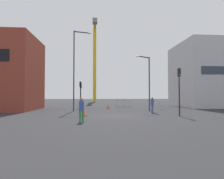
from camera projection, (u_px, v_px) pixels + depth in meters
ground at (115, 116)px, 16.85m from camera, size 160.00×160.00×0.00m
office_block at (218, 75)px, 30.45m from camera, size 13.01×9.43×10.16m
construction_crane at (95, 52)px, 52.62m from camera, size 1.29×15.22×21.46m
streetlamp_tall at (76, 64)px, 21.86m from camera, size 2.06×0.64×9.43m
streetlamp_short at (148, 78)px, 21.82m from camera, size 1.82×1.12×6.36m
traffic_light_crosswalk at (80, 90)px, 26.74m from camera, size 0.29×0.39×3.80m
traffic_light_median at (179, 84)px, 16.52m from camera, size 0.28×0.38×4.22m
traffic_light_island at (81, 91)px, 32.15m from camera, size 0.32×0.39×3.75m
pedestrian_walking at (81, 108)px, 12.74m from camera, size 0.34×0.34×1.66m
pedestrian_waiting at (152, 104)px, 19.33m from camera, size 0.34×0.34×1.64m
safety_barrier_rear at (123, 104)px, 28.80m from camera, size 2.18×0.28×1.08m
safety_barrier_mid_span at (161, 105)px, 24.19m from camera, size 0.20×1.88×1.08m
traffic_cone_orange at (84, 113)px, 16.62m from camera, size 0.63×0.63×0.64m
traffic_cone_on_verge at (108, 106)px, 26.38m from camera, size 0.61×0.61×0.61m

